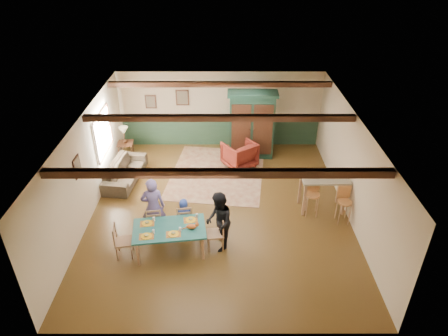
{
  "coord_description": "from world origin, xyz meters",
  "views": [
    {
      "loc": [
        0.12,
        -8.99,
        6.72
      ],
      "look_at": [
        0.12,
        0.35,
        1.15
      ],
      "focal_mm": 32.0,
      "sensor_mm": 36.0,
      "label": 1
    }
  ],
  "objects_px": {
    "person_man": "(153,207)",
    "dining_chair_end_right": "(215,233)",
    "dining_chair_far_left": "(155,220)",
    "armchair": "(239,154)",
    "sofa": "(125,171)",
    "bar_stool_right": "(344,206)",
    "armoire": "(252,125)",
    "bar_stool_left": "(312,199)",
    "dining_table": "(170,240)",
    "dining_chair_end_left": "(124,241)",
    "cat": "(191,226)",
    "person_woman": "(219,222)",
    "end_table": "(126,151)",
    "counter_table": "(322,193)",
    "dining_chair_far_right": "(185,218)",
    "person_child": "(184,215)",
    "table_lamp": "(124,135)"
  },
  "relations": [
    {
      "from": "person_man",
      "to": "dining_chair_end_right",
      "type": "bearing_deg",
      "value": 152.7
    },
    {
      "from": "dining_chair_far_left",
      "to": "armchair",
      "type": "bearing_deg",
      "value": -130.27
    },
    {
      "from": "sofa",
      "to": "bar_stool_right",
      "type": "height_order",
      "value": "bar_stool_right"
    },
    {
      "from": "armoire",
      "to": "bar_stool_right",
      "type": "distance_m",
      "value": 4.35
    },
    {
      "from": "dining_chair_end_right",
      "to": "bar_stool_left",
      "type": "height_order",
      "value": "bar_stool_left"
    },
    {
      "from": "dining_table",
      "to": "dining_chair_far_left",
      "type": "relative_size",
      "value": 1.89
    },
    {
      "from": "dining_chair_end_left",
      "to": "cat",
      "type": "height_order",
      "value": "dining_chair_end_left"
    },
    {
      "from": "dining_table",
      "to": "bar_stool_left",
      "type": "height_order",
      "value": "bar_stool_left"
    },
    {
      "from": "person_woman",
      "to": "end_table",
      "type": "distance_m",
      "value": 5.48
    },
    {
      "from": "armoire",
      "to": "counter_table",
      "type": "xyz_separation_m",
      "value": [
        1.77,
        -3.1,
        -0.62
      ]
    },
    {
      "from": "person_man",
      "to": "sofa",
      "type": "relative_size",
      "value": 0.78
    },
    {
      "from": "dining_chair_far_right",
      "to": "armchair",
      "type": "xyz_separation_m",
      "value": [
        1.51,
        3.4,
        -0.02
      ]
    },
    {
      "from": "person_woman",
      "to": "armoire",
      "type": "distance_m",
      "value": 4.81
    },
    {
      "from": "person_child",
      "to": "end_table",
      "type": "bearing_deg",
      "value": -66.22
    },
    {
      "from": "person_man",
      "to": "person_woman",
      "type": "distance_m",
      "value": 1.73
    },
    {
      "from": "dining_chair_far_left",
      "to": "dining_chair_end_right",
      "type": "relative_size",
      "value": 1.0
    },
    {
      "from": "armchair",
      "to": "counter_table",
      "type": "relative_size",
      "value": 0.75
    },
    {
      "from": "sofa",
      "to": "counter_table",
      "type": "xyz_separation_m",
      "value": [
        5.77,
        -1.51,
        0.22
      ]
    },
    {
      "from": "dining_table",
      "to": "person_child",
      "type": "xyz_separation_m",
      "value": [
        0.28,
        0.8,
        0.12
      ]
    },
    {
      "from": "dining_table",
      "to": "dining_chair_end_right",
      "type": "relative_size",
      "value": 1.89
    },
    {
      "from": "person_woman",
      "to": "counter_table",
      "type": "relative_size",
      "value": 1.23
    },
    {
      "from": "armoire",
      "to": "person_child",
      "type": "bearing_deg",
      "value": -114.17
    },
    {
      "from": "person_woman",
      "to": "end_table",
      "type": "xyz_separation_m",
      "value": [
        -3.19,
        4.43,
        -0.47
      ]
    },
    {
      "from": "person_man",
      "to": "armchair",
      "type": "relative_size",
      "value": 1.71
    },
    {
      "from": "person_woman",
      "to": "armoire",
      "type": "relative_size",
      "value": 0.68
    },
    {
      "from": "dining_chair_end_right",
      "to": "person_woman",
      "type": "bearing_deg",
      "value": 90.0
    },
    {
      "from": "dining_chair_far_right",
      "to": "bar_stool_left",
      "type": "relative_size",
      "value": 0.86
    },
    {
      "from": "dining_chair_far_right",
      "to": "person_child",
      "type": "height_order",
      "value": "person_child"
    },
    {
      "from": "dining_chair_far_left",
      "to": "dining_chair_end_left",
      "type": "relative_size",
      "value": 1.0
    },
    {
      "from": "dining_chair_end_right",
      "to": "armchair",
      "type": "height_order",
      "value": "dining_chair_end_right"
    },
    {
      "from": "armoire",
      "to": "end_table",
      "type": "relative_size",
      "value": 3.72
    },
    {
      "from": "armoire",
      "to": "bar_stool_right",
      "type": "bearing_deg",
      "value": -57.4
    },
    {
      "from": "dining_chair_far_right",
      "to": "dining_chair_end_right",
      "type": "xyz_separation_m",
      "value": [
        0.79,
        -0.58,
        0.0
      ]
    },
    {
      "from": "person_man",
      "to": "counter_table",
      "type": "relative_size",
      "value": 1.29
    },
    {
      "from": "dining_chair_far_left",
      "to": "person_woman",
      "type": "bearing_deg",
      "value": 156.43
    },
    {
      "from": "dining_chair_end_left",
      "to": "end_table",
      "type": "relative_size",
      "value": 1.45
    },
    {
      "from": "end_table",
      "to": "bar_stool_left",
      "type": "xyz_separation_m",
      "value": [
        5.69,
        -3.12,
        0.21
      ]
    },
    {
      "from": "dining_chair_far_right",
      "to": "armoire",
      "type": "height_order",
      "value": "armoire"
    },
    {
      "from": "dining_chair_end_right",
      "to": "end_table",
      "type": "relative_size",
      "value": 1.45
    },
    {
      "from": "dining_chair_far_left",
      "to": "sofa",
      "type": "xyz_separation_m",
      "value": [
        -1.32,
        2.62,
        -0.14
      ]
    },
    {
      "from": "sofa",
      "to": "bar_stool_right",
      "type": "distance_m",
      "value": 6.57
    },
    {
      "from": "dining_chair_far_left",
      "to": "counter_table",
      "type": "height_order",
      "value": "counter_table"
    },
    {
      "from": "cat",
      "to": "bar_stool_left",
      "type": "height_order",
      "value": "bar_stool_left"
    },
    {
      "from": "person_woman",
      "to": "table_lamp",
      "type": "bearing_deg",
      "value": -151.71
    },
    {
      "from": "bar_stool_left",
      "to": "sofa",
      "type": "bearing_deg",
      "value": 168.95
    },
    {
      "from": "sofa",
      "to": "dining_chair_end_left",
      "type": "bearing_deg",
      "value": -160.77
    },
    {
      "from": "table_lamp",
      "to": "dining_chair_far_right",
      "type": "bearing_deg",
      "value": -59.16
    },
    {
      "from": "dining_chair_far_left",
      "to": "bar_stool_left",
      "type": "height_order",
      "value": "bar_stool_left"
    },
    {
      "from": "dining_table",
      "to": "person_woman",
      "type": "relative_size",
      "value": 1.09
    },
    {
      "from": "person_woman",
      "to": "bar_stool_right",
      "type": "height_order",
      "value": "person_woman"
    }
  ]
}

